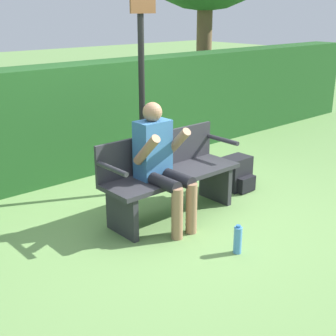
{
  "coord_description": "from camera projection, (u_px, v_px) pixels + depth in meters",
  "views": [
    {
      "loc": [
        -3.04,
        -3.38,
        2.1
      ],
      "look_at": [
        -0.15,
        -0.1,
        0.6
      ],
      "focal_mm": 50.0,
      "sensor_mm": 36.0,
      "label": 1
    }
  ],
  "objects": [
    {
      "name": "signpost",
      "position": [
        142.0,
        84.0,
        5.22
      ],
      "size": [
        0.33,
        0.09,
        2.31
      ],
      "color": "black",
      "rests_on": "ground"
    },
    {
      "name": "ground_plane",
      "position": [
        172.0,
        215.0,
        4.99
      ],
      "size": [
        40.0,
        40.0,
        0.0
      ],
      "primitive_type": "plane",
      "color": "#668E4C"
    },
    {
      "name": "hedge_back",
      "position": [
        75.0,
        120.0,
        6.1
      ],
      "size": [
        12.0,
        0.54,
        1.43
      ],
      "color": "#1E4C1E",
      "rests_on": "ground"
    },
    {
      "name": "person_seated",
      "position": [
        161.0,
        160.0,
        4.58
      ],
      "size": [
        0.48,
        0.63,
        1.24
      ],
      "color": "#336699",
      "rests_on": "ground"
    },
    {
      "name": "water_bottle",
      "position": [
        238.0,
        240.0,
        4.19
      ],
      "size": [
        0.08,
        0.08,
        0.27
      ],
      "color": "#4C8CCC",
      "rests_on": "ground"
    },
    {
      "name": "park_bench",
      "position": [
        169.0,
        174.0,
        4.88
      ],
      "size": [
        1.55,
        0.5,
        0.87
      ],
      "color": "#2D2D33",
      "rests_on": "ground"
    },
    {
      "name": "backpack",
      "position": [
        237.0,
        174.0,
        5.66
      ],
      "size": [
        0.33,
        0.33,
        0.41
      ],
      "color": "black",
      "rests_on": "ground"
    }
  ]
}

